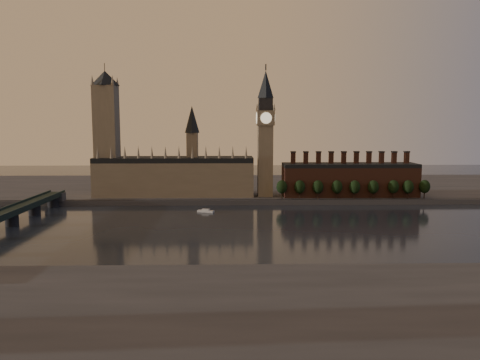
# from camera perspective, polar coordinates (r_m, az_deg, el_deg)

# --- Properties ---
(ground) EXTENTS (900.00, 900.00, 0.00)m
(ground) POSITION_cam_1_polar(r_m,az_deg,el_deg) (279.91, 2.69, -6.20)
(ground) COLOR black
(ground) RESTS_ON ground
(north_bank) EXTENTS (900.00, 182.00, 4.00)m
(north_bank) POSITION_cam_1_polar(r_m,az_deg,el_deg) (454.62, 1.16, -0.90)
(north_bank) COLOR #48484D
(north_bank) RESTS_ON ground
(palace_of_westminster) EXTENTS (130.00, 30.30, 74.00)m
(palace_of_westminster) POSITION_cam_1_polar(r_m,az_deg,el_deg) (391.85, -7.89, 0.68)
(palace_of_westminster) COLOR #80715B
(palace_of_westminster) RESTS_ON north_bank
(victoria_tower) EXTENTS (24.00, 24.00, 108.00)m
(victoria_tower) POSITION_cam_1_polar(r_m,az_deg,el_deg) (400.09, -15.96, 5.99)
(victoria_tower) COLOR #80715B
(victoria_tower) RESTS_ON north_bank
(big_ben) EXTENTS (15.00, 15.00, 107.00)m
(big_ben) POSITION_cam_1_polar(r_m,az_deg,el_deg) (383.22, 3.11, 5.88)
(big_ben) COLOR #80715B
(big_ben) RESTS_ON north_bank
(chimney_block) EXTENTS (110.00, 25.00, 37.00)m
(chimney_block) POSITION_cam_1_polar(r_m,az_deg,el_deg) (397.24, 13.19, 0.10)
(chimney_block) COLOR brown
(chimney_block) RESTS_ON north_bank
(embankment_tree_0) EXTENTS (8.60, 8.60, 14.88)m
(embankment_tree_0) POSITION_cam_1_polar(r_m,az_deg,el_deg) (373.12, 5.12, -0.85)
(embankment_tree_0) COLOR black
(embankment_tree_0) RESTS_ON north_bank
(embankment_tree_1) EXTENTS (8.60, 8.60, 14.88)m
(embankment_tree_1) POSITION_cam_1_polar(r_m,az_deg,el_deg) (374.77, 7.29, -0.84)
(embankment_tree_1) COLOR black
(embankment_tree_1) RESTS_ON north_bank
(embankment_tree_2) EXTENTS (8.60, 8.60, 14.88)m
(embankment_tree_2) POSITION_cam_1_polar(r_m,az_deg,el_deg) (376.50, 9.48, -0.84)
(embankment_tree_2) COLOR black
(embankment_tree_2) RESTS_ON north_bank
(embankment_tree_3) EXTENTS (8.60, 8.60, 14.88)m
(embankment_tree_3) POSITION_cam_1_polar(r_m,az_deg,el_deg) (379.55, 11.74, -0.83)
(embankment_tree_3) COLOR black
(embankment_tree_3) RESTS_ON north_bank
(embankment_tree_4) EXTENTS (8.60, 8.60, 14.88)m
(embankment_tree_4) POSITION_cam_1_polar(r_m,az_deg,el_deg) (382.02, 13.81, -0.84)
(embankment_tree_4) COLOR black
(embankment_tree_4) RESTS_ON north_bank
(embankment_tree_5) EXTENTS (8.60, 8.60, 14.88)m
(embankment_tree_5) POSITION_cam_1_polar(r_m,az_deg,el_deg) (386.32, 15.94, -0.82)
(embankment_tree_5) COLOR black
(embankment_tree_5) RESTS_ON north_bank
(embankment_tree_6) EXTENTS (8.60, 8.60, 14.88)m
(embankment_tree_6) POSITION_cam_1_polar(r_m,az_deg,el_deg) (392.59, 18.20, -0.78)
(embankment_tree_6) COLOR black
(embankment_tree_6) RESTS_ON north_bank
(embankment_tree_7) EXTENTS (8.60, 8.60, 14.88)m
(embankment_tree_7) POSITION_cam_1_polar(r_m,az_deg,el_deg) (395.33, 19.82, -0.79)
(embankment_tree_7) COLOR black
(embankment_tree_7) RESTS_ON north_bank
(embankment_tree_8) EXTENTS (8.60, 8.60, 14.88)m
(embankment_tree_8) POSITION_cam_1_polar(r_m,az_deg,el_deg) (401.93, 21.58, -0.75)
(embankment_tree_8) COLOR black
(embankment_tree_8) RESTS_ON north_bank
(river_boat) EXTENTS (12.57, 7.20, 2.42)m
(river_boat) POSITION_cam_1_polar(r_m,az_deg,el_deg) (338.08, -4.20, -3.79)
(river_boat) COLOR beige
(river_boat) RESTS_ON ground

